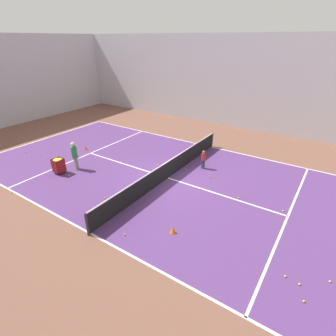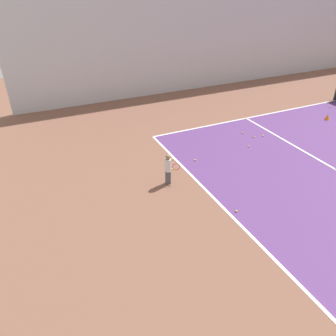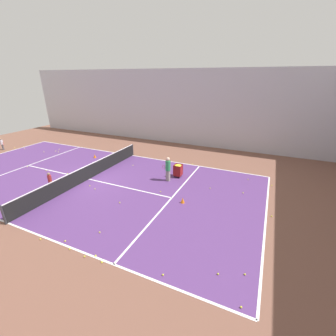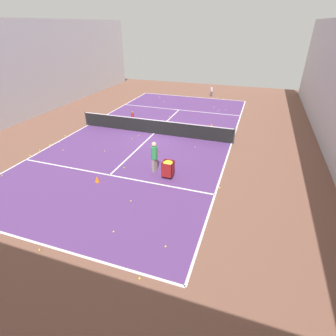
% 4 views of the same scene
% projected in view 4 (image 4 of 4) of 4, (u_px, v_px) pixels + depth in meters
% --- Properties ---
extents(ground_plane, '(38.91, 38.91, 0.00)m').
position_uv_depth(ground_plane, '(154.00, 134.00, 19.58)').
color(ground_plane, brown).
extents(court_playing_area, '(11.47, 23.63, 0.00)m').
position_uv_depth(court_playing_area, '(154.00, 134.00, 19.58)').
color(court_playing_area, '#563370').
rests_on(court_playing_area, ground).
extents(line_baseline_near, '(11.47, 0.10, 0.00)m').
position_uv_depth(line_baseline_near, '(193.00, 97.00, 29.36)').
color(line_baseline_near, white).
rests_on(line_baseline_near, ground).
extents(line_baseline_far, '(11.47, 0.10, 0.00)m').
position_uv_depth(line_baseline_far, '(38.00, 243.00, 9.80)').
color(line_baseline_far, white).
rests_on(line_baseline_far, ground).
extents(line_sideline_left, '(0.10, 23.63, 0.00)m').
position_uv_depth(line_sideline_left, '(232.00, 143.00, 17.95)').
color(line_sideline_left, white).
rests_on(line_sideline_left, ground).
extents(line_sideline_right, '(0.10, 23.63, 0.00)m').
position_uv_depth(line_sideline_right, '(88.00, 125.00, 21.21)').
color(line_sideline_right, white).
rests_on(line_sideline_right, ground).
extents(line_service_near, '(11.47, 0.10, 0.00)m').
position_uv_depth(line_service_near, '(179.00, 110.00, 24.96)').
color(line_service_near, white).
rests_on(line_service_near, ground).
extents(line_service_far, '(11.47, 0.10, 0.00)m').
position_uv_depth(line_service_far, '(110.00, 175.00, 14.20)').
color(line_service_far, white).
rests_on(line_service_far, ground).
extents(line_centre_service, '(0.10, 12.99, 0.00)m').
position_uv_depth(line_centre_service, '(154.00, 133.00, 19.58)').
color(line_centre_service, white).
rests_on(line_centre_service, ground).
extents(hall_enclosure_right, '(0.15, 35.21, 7.61)m').
position_uv_depth(hall_enclosure_right, '(20.00, 72.00, 20.99)').
color(hall_enclosure_right, silver).
rests_on(hall_enclosure_right, ground).
extents(tennis_net, '(11.77, 0.10, 1.07)m').
position_uv_depth(tennis_net, '(154.00, 127.00, 19.31)').
color(tennis_net, '#2D2D33').
rests_on(tennis_net, ground).
extents(player_near_baseline, '(0.30, 0.59, 1.19)m').
position_uv_depth(player_near_baseline, '(212.00, 90.00, 29.34)').
color(player_near_baseline, '#4C4C56').
rests_on(player_near_baseline, ground).
extents(coach_at_net, '(0.44, 0.71, 1.75)m').
position_uv_depth(coach_at_net, '(154.00, 155.00, 14.12)').
color(coach_at_net, gray).
rests_on(coach_at_net, ground).
extents(child_midcourt, '(0.27, 0.27, 1.19)m').
position_uv_depth(child_midcourt, '(133.00, 117.00, 20.79)').
color(child_midcourt, '#2D3351').
rests_on(child_midcourt, ground).
extents(ball_cart, '(0.56, 0.56, 0.95)m').
position_uv_depth(ball_cart, '(168.00, 166.00, 13.70)').
color(ball_cart, maroon).
rests_on(ball_cart, ground).
extents(training_cone_0, '(0.25, 0.25, 0.31)m').
position_uv_depth(training_cone_0, '(212.00, 125.00, 20.73)').
color(training_cone_0, orange).
rests_on(training_cone_0, ground).
extents(training_cone_1, '(0.24, 0.24, 0.32)m').
position_uv_depth(training_cone_1, '(97.00, 179.00, 13.53)').
color(training_cone_1, orange).
rests_on(training_cone_1, ground).
extents(tennis_ball_0, '(0.07, 0.07, 0.07)m').
position_uv_depth(tennis_ball_0, '(214.00, 107.00, 25.67)').
color(tennis_ball_0, yellow).
rests_on(tennis_ball_0, ground).
extents(tennis_ball_1, '(0.07, 0.07, 0.07)m').
position_uv_depth(tennis_ball_1, '(165.00, 124.00, 21.32)').
color(tennis_ball_1, yellow).
rests_on(tennis_ball_1, ground).
extents(tennis_ball_2, '(0.07, 0.07, 0.07)m').
position_uv_depth(tennis_ball_2, '(159.00, 97.00, 29.09)').
color(tennis_ball_2, yellow).
rests_on(tennis_ball_2, ground).
extents(tennis_ball_3, '(0.07, 0.07, 0.07)m').
position_uv_depth(tennis_ball_3, '(187.00, 97.00, 29.28)').
color(tennis_ball_3, yellow).
rests_on(tennis_ball_3, ground).
extents(tennis_ball_4, '(0.07, 0.07, 0.07)m').
position_uv_depth(tennis_ball_4, '(138.00, 129.00, 20.26)').
color(tennis_ball_4, yellow).
rests_on(tennis_ball_4, ground).
extents(tennis_ball_5, '(0.07, 0.07, 0.07)m').
position_uv_depth(tennis_ball_5, '(164.00, 102.00, 27.38)').
color(tennis_ball_5, yellow).
rests_on(tennis_ball_5, ground).
extents(tennis_ball_6, '(0.07, 0.07, 0.07)m').
position_uv_depth(tennis_ball_6, '(166.00, 246.00, 9.61)').
color(tennis_ball_6, yellow).
rests_on(tennis_ball_6, ground).
extents(tennis_ball_7, '(0.07, 0.07, 0.07)m').
position_uv_depth(tennis_ball_7, '(219.00, 110.00, 24.80)').
color(tennis_ball_7, yellow).
rests_on(tennis_ball_7, ground).
extents(tennis_ball_10, '(0.07, 0.07, 0.07)m').
position_uv_depth(tennis_ball_10, '(59.00, 142.00, 18.06)').
color(tennis_ball_10, yellow).
rests_on(tennis_ball_10, ground).
extents(tennis_ball_11, '(0.07, 0.07, 0.07)m').
position_uv_depth(tennis_ball_11, '(63.00, 150.00, 16.92)').
color(tennis_ball_11, yellow).
rests_on(tennis_ball_11, ground).
extents(tennis_ball_12, '(0.07, 0.07, 0.07)m').
position_uv_depth(tennis_ball_12, '(195.00, 147.00, 17.35)').
color(tennis_ball_12, yellow).
rests_on(tennis_ball_12, ground).
extents(tennis_ball_13, '(0.07, 0.07, 0.07)m').
position_uv_depth(tennis_ball_13, '(176.00, 110.00, 24.80)').
color(tennis_ball_13, yellow).
rests_on(tennis_ball_13, ground).
extents(tennis_ball_14, '(0.07, 0.07, 0.07)m').
position_uv_depth(tennis_ball_14, '(131.00, 201.00, 12.07)').
color(tennis_ball_14, yellow).
rests_on(tennis_ball_14, ground).
extents(tennis_ball_15, '(0.07, 0.07, 0.07)m').
position_uv_depth(tennis_ball_15, '(218.00, 111.00, 24.45)').
color(tennis_ball_15, yellow).
rests_on(tennis_ball_15, ground).
extents(tennis_ball_16, '(0.07, 0.07, 0.07)m').
position_uv_depth(tennis_ball_16, '(50.00, 145.00, 17.67)').
color(tennis_ball_16, yellow).
rests_on(tennis_ball_16, ground).
extents(tennis_ball_17, '(0.07, 0.07, 0.07)m').
position_uv_depth(tennis_ball_17, '(124.00, 168.00, 14.86)').
color(tennis_ball_17, yellow).
rests_on(tennis_ball_17, ground).
extents(tennis_ball_18, '(0.07, 0.07, 0.07)m').
position_uv_depth(tennis_ball_18, '(114.00, 232.00, 10.29)').
color(tennis_ball_18, yellow).
rests_on(tennis_ball_18, ground).
extents(tennis_ball_19, '(0.07, 0.07, 0.07)m').
position_uv_depth(tennis_ball_19, '(132.00, 139.00, 18.64)').
color(tennis_ball_19, yellow).
rests_on(tennis_ball_19, ground).
extents(tennis_ball_20, '(0.07, 0.07, 0.07)m').
position_uv_depth(tennis_ball_20, '(146.00, 123.00, 21.56)').
color(tennis_ball_20, yellow).
rests_on(tennis_ball_20, ground).
extents(tennis_ball_21, '(0.07, 0.07, 0.07)m').
position_uv_depth(tennis_ball_21, '(140.00, 278.00, 8.40)').
color(tennis_ball_21, yellow).
rests_on(tennis_ball_21, ground).
extents(tennis_ball_22, '(0.07, 0.07, 0.07)m').
position_uv_depth(tennis_ball_22, '(40.00, 250.00, 9.46)').
color(tennis_ball_22, yellow).
rests_on(tennis_ball_22, ground).
extents(tennis_ball_23, '(0.07, 0.07, 0.07)m').
position_uv_depth(tennis_ball_23, '(217.00, 98.00, 28.99)').
color(tennis_ball_23, yellow).
rests_on(tennis_ball_23, ground).
extents(tennis_ball_25, '(0.07, 0.07, 0.07)m').
position_uv_depth(tennis_ball_25, '(224.00, 135.00, 19.15)').
color(tennis_ball_25, yellow).
rests_on(tennis_ball_25, ground).
extents(tennis_ball_26, '(0.07, 0.07, 0.07)m').
position_uv_depth(tennis_ball_26, '(127.00, 125.00, 21.10)').
color(tennis_ball_26, yellow).
rests_on(tennis_ball_26, ground).
extents(tennis_ball_27, '(0.07, 0.07, 0.07)m').
position_uv_depth(tennis_ball_27, '(38.00, 153.00, 16.58)').
color(tennis_ball_27, yellow).
rests_on(tennis_ball_27, ground).
extents(tennis_ball_28, '(0.07, 0.07, 0.07)m').
position_uv_depth(tennis_ball_28, '(169.00, 117.00, 23.04)').
color(tennis_ball_28, yellow).
rests_on(tennis_ball_28, ground).
extents(tennis_ball_29, '(0.07, 0.07, 0.07)m').
position_uv_depth(tennis_ball_29, '(226.00, 110.00, 24.82)').
color(tennis_ball_29, yellow).
rests_on(tennis_ball_29, ground).
extents(tennis_ball_30, '(0.07, 0.07, 0.07)m').
position_uv_depth(tennis_ball_30, '(40.00, 150.00, 16.95)').
color(tennis_ball_30, yellow).
rests_on(tennis_ball_30, ground).
extents(tennis_ball_31, '(0.07, 0.07, 0.07)m').
position_uv_depth(tennis_ball_31, '(105.00, 151.00, 16.78)').
color(tennis_ball_31, yellow).
rests_on(tennis_ball_31, ground).
extents(tennis_ball_32, '(0.07, 0.07, 0.07)m').
position_uv_depth(tennis_ball_32, '(139.00, 136.00, 19.10)').
color(tennis_ball_32, yellow).
rests_on(tennis_ball_32, ground).
extents(tennis_ball_33, '(0.07, 0.07, 0.07)m').
position_uv_depth(tennis_ball_33, '(220.00, 188.00, 13.05)').
color(tennis_ball_33, yellow).
rests_on(tennis_ball_33, ground).
extents(tennis_ball_34, '(0.07, 0.07, 0.07)m').
position_uv_depth(tennis_ball_34, '(65.00, 136.00, 19.10)').
color(tennis_ball_34, yellow).
rests_on(tennis_ball_34, ground).
extents(tennis_ball_35, '(0.07, 0.07, 0.07)m').
position_uv_depth(tennis_ball_35, '(30.00, 155.00, 16.24)').
color(tennis_ball_35, yellow).
rests_on(tennis_ball_35, ground).
extents(tennis_ball_36, '(0.07, 0.07, 0.07)m').
position_uv_depth(tennis_ball_36, '(2.00, 176.00, 14.07)').
color(tennis_ball_36, yellow).
rests_on(tennis_ball_36, ground).
extents(tennis_ball_37, '(0.07, 0.07, 0.07)m').
position_uv_depth(tennis_ball_37, '(223.00, 99.00, 28.49)').
color(tennis_ball_37, yellow).
rests_on(tennis_ball_37, ground).
extents(tennis_ball_38, '(0.07, 0.07, 0.07)m').
position_uv_depth(tennis_ball_38, '(218.00, 100.00, 27.95)').
color(tennis_ball_38, yellow).
rests_on(tennis_ball_38, ground).
extents(tennis_ball_39, '(0.07, 0.07, 0.07)m').
position_uv_depth(tennis_ball_39, '(171.00, 170.00, 14.63)').
color(tennis_ball_39, yellow).
rests_on(tennis_ball_39, ground).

